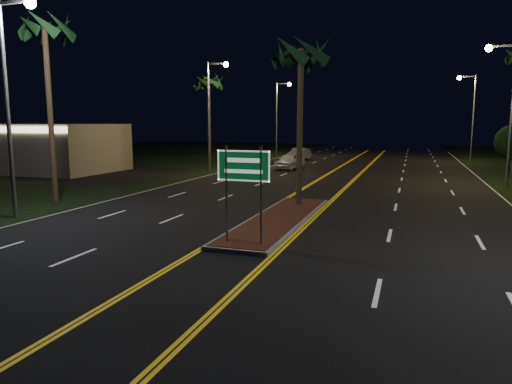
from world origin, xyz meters
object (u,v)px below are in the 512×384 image
at_px(commercial_building, 31,147).
at_px(palm_left_far, 209,83).
at_px(streetlight_right_mid, 506,98).
at_px(streetlight_right_far, 470,108).
at_px(palm_left_near, 45,30).
at_px(car_far, 299,153).
at_px(streetlight_left_near, 13,84).
at_px(median_island, 279,219).
at_px(palm_median, 301,54).
at_px(highway_sign, 244,175).
at_px(car_near, 290,160).
at_px(streetlight_left_mid, 213,104).
at_px(streetlight_left_far, 280,110).

height_order(commercial_building, palm_left_far, palm_left_far).
height_order(streetlight_right_mid, streetlight_right_far, same).
bearing_deg(palm_left_near, palm_left_far, 90.86).
distance_m(streetlight_right_mid, car_far, 24.61).
xyz_separation_m(streetlight_left_near, streetlight_right_mid, (21.23, 18.00, 0.00)).
relative_size(median_island, streetlight_right_mid, 1.14).
relative_size(median_island, palm_left_far, 1.16).
xyz_separation_m(median_island, palm_median, (0.00, 3.50, 7.19)).
height_order(highway_sign, palm_left_far, palm_left_far).
relative_size(palm_left_near, car_near, 2.01).
height_order(streetlight_left_mid, car_near, streetlight_left_mid).
bearing_deg(median_island, commercial_building, 153.45).
relative_size(streetlight_left_far, streetlight_right_far, 1.00).
bearing_deg(palm_left_far, streetlight_left_near, -84.79).
relative_size(palm_median, car_far, 1.79).
relative_size(median_island, streetlight_left_near, 1.14).
xyz_separation_m(commercial_building, palm_left_far, (13.20, 8.01, 5.74)).
bearing_deg(streetlight_right_far, streetlight_right_mid, -90.00).
bearing_deg(streetlight_right_far, streetlight_left_far, 174.62).
distance_m(highway_sign, commercial_building, 31.17).
distance_m(streetlight_left_near, palm_median, 12.55).
height_order(median_island, streetlight_right_mid, streetlight_right_mid).
distance_m(palm_left_near, palm_left_far, 20.02).
bearing_deg(streetlight_right_mid, streetlight_left_mid, 174.62).
bearing_deg(streetlight_right_mid, car_far, 136.30).
xyz_separation_m(median_island, car_far, (-6.83, 31.67, 0.69)).
distance_m(streetlight_left_far, streetlight_right_far, 21.32).
bearing_deg(median_island, streetlight_left_near, -164.22).
relative_size(commercial_building, palm_median, 1.81).
height_order(commercial_building, streetlight_left_near, streetlight_left_near).
distance_m(commercial_building, palm_left_near, 19.25).
bearing_deg(streetlight_right_mid, car_near, 157.20).
bearing_deg(highway_sign, streetlight_right_far, 74.85).
distance_m(commercial_building, palm_left_far, 16.47).
xyz_separation_m(median_island, car_near, (-5.24, 21.67, 0.73)).
height_order(palm_median, car_near, palm_median).
xyz_separation_m(commercial_building, car_far, (19.17, 18.68, -1.23)).
bearing_deg(streetlight_left_far, streetlight_right_far, -5.38).
relative_size(palm_left_far, car_near, 1.81).
distance_m(median_island, car_near, 22.30).
xyz_separation_m(streetlight_left_mid, car_far, (3.78, 14.67, -4.88)).
bearing_deg(palm_median, palm_left_near, -168.69).
xyz_separation_m(streetlight_left_far, palm_median, (10.61, -33.50, 1.62)).
bearing_deg(median_island, streetlight_left_far, 106.00).
xyz_separation_m(streetlight_left_near, streetlight_left_mid, (0.00, 20.00, 0.00)).
xyz_separation_m(streetlight_left_near, car_far, (3.78, 34.67, -4.88)).
xyz_separation_m(highway_sign, palm_left_near, (-12.50, 5.20, 6.28)).
bearing_deg(highway_sign, palm_left_near, 157.40).
xyz_separation_m(median_island, palm_left_near, (-12.50, 1.00, 8.60)).
xyz_separation_m(commercial_building, streetlight_left_near, (15.39, -15.99, 3.65)).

